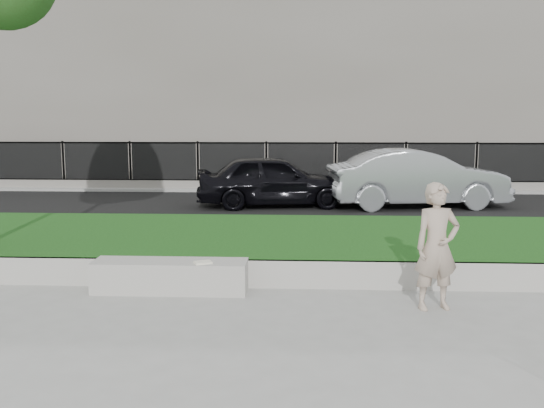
# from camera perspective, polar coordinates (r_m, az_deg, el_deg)

# --- Properties ---
(ground) EXTENTS (90.00, 90.00, 0.00)m
(ground) POSITION_cam_1_polar(r_m,az_deg,el_deg) (7.66, -1.38, -10.05)
(ground) COLOR gray
(ground) RESTS_ON ground
(grass_bank) EXTENTS (34.00, 4.00, 0.40)m
(grass_bank) POSITION_cam_1_polar(r_m,az_deg,el_deg) (10.50, -0.17, -3.87)
(grass_bank) COLOR #0E340D
(grass_bank) RESTS_ON ground
(grass_kerb) EXTENTS (34.00, 0.08, 0.40)m
(grass_kerb) POSITION_cam_1_polar(r_m,az_deg,el_deg) (8.59, -0.87, -6.61)
(grass_kerb) COLOR #A6A49B
(grass_kerb) RESTS_ON ground
(street) EXTENTS (34.00, 7.00, 0.04)m
(street) POSITION_cam_1_polar(r_m,az_deg,el_deg) (15.94, 0.88, -0.35)
(street) COLOR black
(street) RESTS_ON ground
(far_pavement) EXTENTS (34.00, 3.00, 0.12)m
(far_pavement) POSITION_cam_1_polar(r_m,az_deg,el_deg) (20.39, 1.32, 1.65)
(far_pavement) COLOR gray
(far_pavement) RESTS_ON ground
(iron_fence) EXTENTS (32.00, 0.30, 1.50)m
(iron_fence) POSITION_cam_1_polar(r_m,az_deg,el_deg) (19.35, 1.24, 2.73)
(iron_fence) COLOR slate
(iron_fence) RESTS_ON far_pavement
(building_facade) EXTENTS (34.00, 10.00, 10.00)m
(building_facade) POSITION_cam_1_polar(r_m,az_deg,el_deg) (27.38, 1.76, 13.69)
(building_facade) COLOR #6A655D
(building_facade) RESTS_ON ground
(stone_bench) EXTENTS (2.12, 0.53, 0.43)m
(stone_bench) POSITION_cam_1_polar(r_m,az_deg,el_deg) (8.54, -9.54, -6.71)
(stone_bench) COLOR #A6A49B
(stone_bench) RESTS_ON ground
(man) EXTENTS (0.66, 0.51, 1.60)m
(man) POSITION_cam_1_polar(r_m,az_deg,el_deg) (7.81, 15.26, -3.89)
(man) COLOR tan
(man) RESTS_ON ground
(book) EXTENTS (0.27, 0.24, 0.03)m
(book) POSITION_cam_1_polar(r_m,az_deg,el_deg) (8.27, -6.52, -5.48)
(book) COLOR white
(book) RESTS_ON stone_bench
(car_dark) EXTENTS (4.24, 2.19, 1.38)m
(car_dark) POSITION_cam_1_polar(r_m,az_deg,el_deg) (15.99, 0.16, 2.24)
(car_dark) COLOR black
(car_dark) RESTS_ON street
(car_silver) EXTENTS (4.78, 2.23, 1.52)m
(car_silver) POSITION_cam_1_polar(r_m,az_deg,el_deg) (16.27, 13.48, 2.36)
(car_silver) COLOR #9EA2A6
(car_silver) RESTS_ON street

